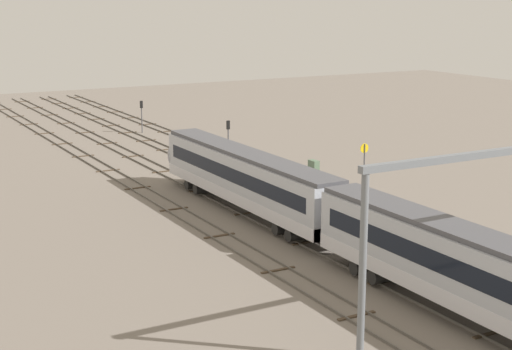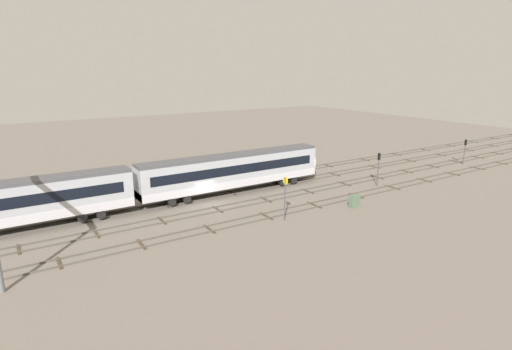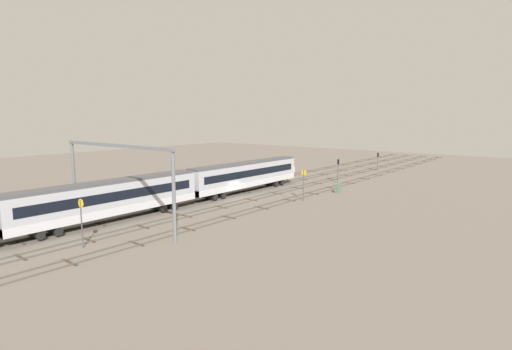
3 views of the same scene
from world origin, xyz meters
The scene contains 11 objects.
ground_plane centered at (0.00, 0.00, 0.00)m, with size 188.71×188.71×0.00m, color slate.
track_near_foreground centered at (0.00, -7.00, 0.07)m, with size 172.71×2.40×0.16m.
track_second_near centered at (0.00, -2.33, 0.07)m, with size 172.71×2.40×0.16m.
track_with_train centered at (0.00, 2.33, 0.07)m, with size 172.71×2.40×0.16m.
track_second_far centered at (0.00, 7.00, 0.07)m, with size 172.71×2.40×0.16m.
overhead_gantry centered at (-20.53, 0.11, 7.04)m, with size 0.40×19.99×9.34m.
speed_sign_near_foreground centered at (4.27, -8.94, 2.94)m, with size 0.14×0.82×4.62m.
speed_sign_mid_trackside centered at (-27.12, -4.10, 3.06)m, with size 0.14×0.88×4.74m.
signal_light_trackside_approach centered at (22.35, -5.17, 2.90)m, with size 0.31×0.32×4.42m.
signal_light_trackside_departure centered at (44.09, -4.04, 2.67)m, with size 0.31×0.32×4.05m.
relay_cabinet centered at (13.36, -9.81, 0.71)m, with size 1.19×0.61×1.42m.
Camera 3 is at (-45.85, -40.09, 12.39)m, focal length 28.49 mm.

